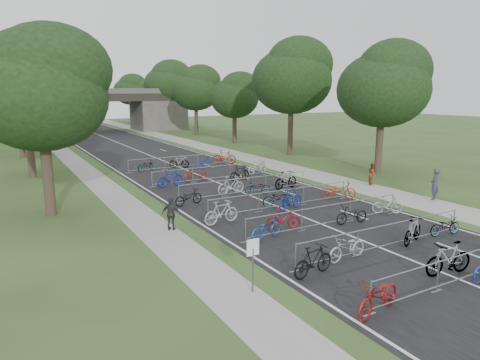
# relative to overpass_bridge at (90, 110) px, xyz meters

# --- Properties ---
(ground) EXTENTS (200.00, 200.00, 0.00)m
(ground) POSITION_rel_overpass_bridge_xyz_m (0.00, -65.00, -3.53)
(ground) COLOR #30461E
(ground) RESTS_ON ground
(road) EXTENTS (11.00, 140.00, 0.01)m
(road) POSITION_rel_overpass_bridge_xyz_m (0.00, -15.00, -3.53)
(road) COLOR black
(road) RESTS_ON ground
(sidewalk_right) EXTENTS (3.00, 140.00, 0.01)m
(sidewalk_right) POSITION_rel_overpass_bridge_xyz_m (8.00, -15.00, -3.53)
(sidewalk_right) COLOR gray
(sidewalk_right) RESTS_ON ground
(sidewalk_left) EXTENTS (2.00, 140.00, 0.01)m
(sidewalk_left) POSITION_rel_overpass_bridge_xyz_m (-7.50, -15.00, -3.53)
(sidewalk_left) COLOR gray
(sidewalk_left) RESTS_ON ground
(lane_markings) EXTENTS (0.12, 140.00, 0.00)m
(lane_markings) POSITION_rel_overpass_bridge_xyz_m (0.00, -15.00, -3.53)
(lane_markings) COLOR silver
(lane_markings) RESTS_ON ground
(overpass_bridge) EXTENTS (31.00, 8.00, 7.05)m
(overpass_bridge) POSITION_rel_overpass_bridge_xyz_m (0.00, 0.00, 0.00)
(overpass_bridge) COLOR #45433E
(overpass_bridge) RESTS_ON ground
(park_sign) EXTENTS (0.45, 0.06, 1.83)m
(park_sign) POSITION_rel_overpass_bridge_xyz_m (-6.80, -62.00, -2.27)
(park_sign) COLOR #4C4C51
(park_sign) RESTS_ON ground
(tree_left_0) EXTENTS (6.72, 6.72, 10.25)m
(tree_left_0) POSITION_rel_overpass_bridge_xyz_m (-11.39, -49.07, 2.96)
(tree_left_0) COLOR #33261C
(tree_left_0) RESTS_ON ground
(tree_right_0) EXTENTS (7.17, 7.17, 10.93)m
(tree_right_0) POSITION_rel_overpass_bridge_xyz_m (13.11, -49.07, 3.39)
(tree_right_0) COLOR #33261C
(tree_right_0) RESTS_ON ground
(tree_left_1) EXTENTS (7.56, 7.56, 11.53)m
(tree_left_1) POSITION_rel_overpass_bridge_xyz_m (-11.39, -37.07, 3.77)
(tree_left_1) COLOR #33261C
(tree_left_1) RESTS_ON ground
(tree_right_1) EXTENTS (8.18, 8.18, 12.47)m
(tree_right_1) POSITION_rel_overpass_bridge_xyz_m (13.11, -37.07, 4.37)
(tree_right_1) COLOR #33261C
(tree_right_1) RESTS_ON ground
(tree_left_2) EXTENTS (8.40, 8.40, 12.81)m
(tree_left_2) POSITION_rel_overpass_bridge_xyz_m (-11.39, -25.07, 4.58)
(tree_left_2) COLOR #33261C
(tree_left_2) RESTS_ON ground
(tree_right_2) EXTENTS (6.16, 6.16, 9.39)m
(tree_right_2) POSITION_rel_overpass_bridge_xyz_m (13.11, -25.07, 2.41)
(tree_right_2) COLOR #33261C
(tree_right_2) RESTS_ON ground
(tree_left_3) EXTENTS (6.72, 6.72, 10.25)m
(tree_left_3) POSITION_rel_overpass_bridge_xyz_m (-11.39, -13.07, 2.96)
(tree_left_3) COLOR #33261C
(tree_left_3) RESTS_ON ground
(tree_right_3) EXTENTS (7.17, 7.17, 10.93)m
(tree_right_3) POSITION_rel_overpass_bridge_xyz_m (13.11, -13.07, 3.39)
(tree_right_3) COLOR #33261C
(tree_right_3) RESTS_ON ground
(tree_left_4) EXTENTS (7.56, 7.56, 11.53)m
(tree_left_4) POSITION_rel_overpass_bridge_xyz_m (-11.39, -1.07, 3.77)
(tree_left_4) COLOR #33261C
(tree_left_4) RESTS_ON ground
(tree_right_4) EXTENTS (8.18, 8.18, 12.47)m
(tree_right_4) POSITION_rel_overpass_bridge_xyz_m (13.11, -1.07, 4.37)
(tree_right_4) COLOR #33261C
(tree_right_4) RESTS_ON ground
(tree_left_5) EXTENTS (8.40, 8.40, 12.81)m
(tree_left_5) POSITION_rel_overpass_bridge_xyz_m (-11.39, 10.93, 4.58)
(tree_left_5) COLOR #33261C
(tree_left_5) RESTS_ON ground
(tree_right_5) EXTENTS (6.16, 6.16, 9.39)m
(tree_right_5) POSITION_rel_overpass_bridge_xyz_m (13.11, 10.93, 2.41)
(tree_right_5) COLOR #33261C
(tree_right_5) RESTS_ON ground
(tree_left_6) EXTENTS (6.72, 6.72, 10.25)m
(tree_left_6) POSITION_rel_overpass_bridge_xyz_m (-11.39, 22.93, 2.96)
(tree_left_6) COLOR #33261C
(tree_left_6) RESTS_ON ground
(tree_right_6) EXTENTS (7.17, 7.17, 10.93)m
(tree_right_6) POSITION_rel_overpass_bridge_xyz_m (13.11, 22.93, 3.39)
(tree_right_6) COLOR #33261C
(tree_right_6) RESTS_ON ground
(barrier_row_0) EXTENTS (9.70, 0.08, 1.10)m
(barrier_row_0) POSITION_rel_overpass_bridge_xyz_m (0.00, -65.00, -2.99)
(barrier_row_0) COLOR gray
(barrier_row_0) RESTS_ON ground
(barrier_row_1) EXTENTS (9.70, 0.08, 1.10)m
(barrier_row_1) POSITION_rel_overpass_bridge_xyz_m (0.00, -61.40, -2.99)
(barrier_row_1) COLOR gray
(barrier_row_1) RESTS_ON ground
(barrier_row_2) EXTENTS (9.70, 0.08, 1.10)m
(barrier_row_2) POSITION_rel_overpass_bridge_xyz_m (0.00, -57.80, -2.99)
(barrier_row_2) COLOR gray
(barrier_row_2) RESTS_ON ground
(barrier_row_3) EXTENTS (9.70, 0.08, 1.10)m
(barrier_row_3) POSITION_rel_overpass_bridge_xyz_m (0.00, -54.00, -2.99)
(barrier_row_3) COLOR gray
(barrier_row_3) RESTS_ON ground
(barrier_row_4) EXTENTS (9.70, 0.08, 1.10)m
(barrier_row_4) POSITION_rel_overpass_bridge_xyz_m (0.00, -50.00, -2.99)
(barrier_row_4) COLOR gray
(barrier_row_4) RESTS_ON ground
(barrier_row_5) EXTENTS (9.70, 0.08, 1.10)m
(barrier_row_5) POSITION_rel_overpass_bridge_xyz_m (0.00, -45.00, -2.99)
(barrier_row_5) COLOR gray
(barrier_row_5) RESTS_ON ground
(barrier_row_6) EXTENTS (9.70, 0.08, 1.10)m
(barrier_row_6) POSITION_rel_overpass_bridge_xyz_m (0.00, -39.00, -2.99)
(barrier_row_6) COLOR gray
(barrier_row_6) RESTS_ON ground
(bike_0) EXTENTS (2.20, 1.18, 1.10)m
(bike_0) POSITION_rel_overpass_bridge_xyz_m (-4.30, -65.05, -2.98)
(bike_0) COLOR maroon
(bike_0) RESTS_ON ground
(bike_1) EXTENTS (2.11, 0.91, 1.22)m
(bike_1) POSITION_rel_overpass_bridge_xyz_m (-0.02, -64.33, -2.92)
(bike_1) COLOR gray
(bike_1) RESTS_ON ground
(bike_4) EXTENTS (1.96, 0.79, 1.15)m
(bike_4) POSITION_rel_overpass_bridge_xyz_m (-4.28, -62.01, -2.96)
(bike_4) COLOR black
(bike_4) RESTS_ON ground
(bike_5) EXTENTS (2.00, 0.85, 1.02)m
(bike_5) POSITION_rel_overpass_bridge_xyz_m (-2.18, -61.51, -3.02)
(bike_5) COLOR #A4A3AB
(bike_5) RESTS_ON ground
(bike_6) EXTENTS (1.98, 1.14, 1.15)m
(bike_6) POSITION_rel_overpass_bridge_xyz_m (1.60, -61.52, -2.96)
(bike_6) COLOR gray
(bike_6) RESTS_ON ground
(bike_7) EXTENTS (1.75, 0.85, 0.88)m
(bike_7) POSITION_rel_overpass_bridge_xyz_m (3.80, -61.52, -3.09)
(bike_7) COLOR gray
(bike_7) RESTS_ON ground
(bike_8) EXTENTS (2.02, 1.15, 1.01)m
(bike_8) POSITION_rel_overpass_bridge_xyz_m (-3.60, -57.90, -3.03)
(bike_8) COLOR navy
(bike_8) RESTS_ON ground
(bike_9) EXTENTS (1.66, 1.13, 0.98)m
(bike_9) POSITION_rel_overpass_bridge_xyz_m (-2.05, -57.04, -3.04)
(bike_9) COLOR maroon
(bike_9) RESTS_ON ground
(bike_10) EXTENTS (1.89, 0.82, 0.96)m
(bike_10) POSITION_rel_overpass_bridge_xyz_m (1.36, -58.11, -3.05)
(bike_10) COLOR black
(bike_10) RESTS_ON ground
(bike_11) EXTENTS (1.62, 1.25, 0.98)m
(bike_11) POSITION_rel_overpass_bridge_xyz_m (4.30, -57.73, -3.05)
(bike_11) COLOR #94969B
(bike_11) RESTS_ON ground
(bike_12) EXTENTS (2.02, 0.78, 1.18)m
(bike_12) POSITION_rel_overpass_bridge_xyz_m (-4.30, -54.91, -2.94)
(bike_12) COLOR #A5A5AD
(bike_12) RESTS_ON ground
(bike_13) EXTENTS (1.95, 1.03, 0.97)m
(bike_13) POSITION_rel_overpass_bridge_xyz_m (0.04, -53.56, -3.05)
(bike_13) COLOR gray
(bike_13) RESTS_ON ground
(bike_14) EXTENTS (2.07, 1.07, 1.20)m
(bike_14) POSITION_rel_overpass_bridge_xyz_m (0.26, -54.46, -2.94)
(bike_14) COLOR navy
(bike_14) RESTS_ON ground
(bike_15) EXTENTS (2.14, 1.71, 1.09)m
(bike_15) POSITION_rel_overpass_bridge_xyz_m (4.30, -53.95, -2.99)
(bike_15) COLOR maroon
(bike_15) RESTS_ON ground
(bike_16) EXTENTS (1.90, 0.96, 0.95)m
(bike_16) POSITION_rel_overpass_bridge_xyz_m (-4.30, -50.73, -3.06)
(bike_16) COLOR black
(bike_16) RESTS_ON ground
(bike_17) EXTENTS (2.05, 0.76, 1.20)m
(bike_17) POSITION_rel_overpass_bridge_xyz_m (-0.91, -49.66, -2.93)
(bike_17) COLOR #A4A5AC
(bike_17) RESTS_ON ground
(bike_18) EXTENTS (1.76, 0.84, 0.89)m
(bike_18) POSITION_rel_overpass_bridge_xyz_m (0.54, -50.56, -3.09)
(bike_18) COLOR gray
(bike_18) RESTS_ON ground
(bike_19) EXTENTS (2.10, 0.93, 1.22)m
(bike_19) POSITION_rel_overpass_bridge_xyz_m (3.11, -50.05, -2.92)
(bike_19) COLOR gray
(bike_19) RESTS_ON ground
(bike_20) EXTENTS (2.14, 1.00, 1.24)m
(bike_20) POSITION_rel_overpass_bridge_xyz_m (-3.47, -45.59, -2.91)
(bike_20) COLOR navy
(bike_20) RESTS_ON ground
(bike_21) EXTENTS (2.09, 1.05, 1.05)m
(bike_21) POSITION_rel_overpass_bridge_xyz_m (-1.22, -44.82, -3.01)
(bike_21) COLOR maroon
(bike_21) RESTS_ON ground
(bike_22) EXTENTS (1.89, 0.82, 1.10)m
(bike_22) POSITION_rel_overpass_bridge_xyz_m (1.82, -45.99, -2.98)
(bike_22) COLOR black
(bike_22) RESTS_ON ground
(bike_23) EXTENTS (2.23, 1.30, 1.11)m
(bike_23) POSITION_rel_overpass_bridge_xyz_m (4.30, -44.49, -2.98)
(bike_23) COLOR #B1B1B9
(bike_23) RESTS_ON ground
(bike_24) EXTENTS (1.95, 1.31, 0.97)m
(bike_24) POSITION_rel_overpass_bridge_xyz_m (-3.06, -38.94, -3.05)
(bike_24) COLOR gray
(bike_24) RESTS_ON ground
(bike_25) EXTENTS (1.72, 1.20, 1.01)m
(bike_25) POSITION_rel_overpass_bridge_xyz_m (-0.11, -38.77, -3.03)
(bike_25) COLOR gray
(bike_25) RESTS_ON ground
(bike_26) EXTENTS (1.91, 1.08, 0.95)m
(bike_26) POSITION_rel_overpass_bridge_xyz_m (1.76, -39.78, -3.06)
(bike_26) COLOR #1C339D
(bike_26) RESTS_ON ground
(bike_27) EXTENTS (2.08, 1.64, 1.26)m
(bike_27) POSITION_rel_overpass_bridge_xyz_m (4.30, -38.81, -2.90)
(bike_27) COLOR maroon
(bike_27) RESTS_ON ground
(pedestrian_a) EXTENTS (0.83, 0.73, 1.92)m
(pedestrian_a) POSITION_rel_overpass_bridge_xyz_m (9.20, -56.97, -2.57)
(pedestrian_a) COLOR #2C3142
(pedestrian_a) RESTS_ON ground
(pedestrian_b) EXTENTS (0.96, 0.91, 1.56)m
(pedestrian_b) POSITION_rel_overpass_bridge_xyz_m (9.20, -52.03, -2.75)
(pedestrian_b) COLOR maroon
(pedestrian_b) RESTS_ON ground
(pedestrian_c) EXTENTS (0.96, 0.85, 1.56)m
(pedestrian_c) POSITION_rel_overpass_bridge_xyz_m (-6.80, -54.57, -2.75)
(pedestrian_c) COLOR #27282A
(pedestrian_c) RESTS_ON ground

